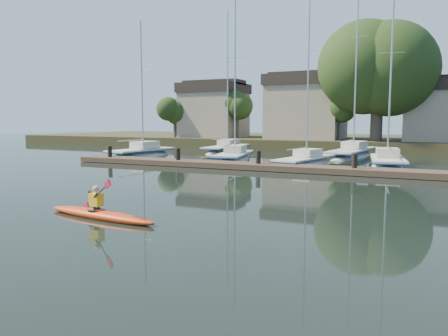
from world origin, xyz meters
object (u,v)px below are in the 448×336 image
at_px(sailboat_1, 234,163).
at_px(sailboat_2, 305,167).
at_px(dock, 304,168).
at_px(sailboat_6, 352,159).
at_px(sailboat_0, 142,159).
at_px(kayak, 99,213).
at_px(sailboat_5, 227,154).
at_px(sailboat_3, 387,169).

bearing_deg(sailboat_1, sailboat_2, -20.62).
bearing_deg(dock, sailboat_6, 85.36).
distance_m(dock, sailboat_0, 16.33).
relative_size(dock, sailboat_1, 2.49).
height_order(kayak, sailboat_1, sailboat_1).
height_order(dock, sailboat_1, sailboat_1).
height_order(kayak, sailboat_0, sailboat_0).
bearing_deg(kayak, sailboat_1, 108.02).
relative_size(sailboat_5, sailboat_6, 0.87).
bearing_deg(sailboat_2, sailboat_3, 23.44).
bearing_deg(sailboat_1, kayak, -90.19).
bearing_deg(sailboat_3, sailboat_1, 173.92).
distance_m(sailboat_0, sailboat_6, 18.22).
distance_m(dock, sailboat_6, 12.42).
distance_m(sailboat_3, sailboat_6, 7.88).
distance_m(kayak, dock, 15.57).
distance_m(sailboat_1, sailboat_5, 9.11).
relative_size(sailboat_2, sailboat_6, 0.78).
distance_m(sailboat_3, sailboat_5, 17.42).
xyz_separation_m(kayak, sailboat_3, (7.20, 20.58, -0.38)).
relative_size(dock, sailboat_3, 2.56).
distance_m(sailboat_2, sailboat_3, 5.53).
relative_size(dock, sailboat_2, 2.50).
height_order(kayak, sailboat_5, sailboat_5).
bearing_deg(sailboat_1, sailboat_0, 169.17).
relative_size(dock, sailboat_5, 2.26).
xyz_separation_m(sailboat_2, sailboat_5, (-10.23, 8.95, -0.02)).
height_order(kayak, sailboat_3, sailboat_3).
height_order(dock, sailboat_5, sailboat_5).
distance_m(sailboat_0, sailboat_5, 9.23).
bearing_deg(dock, sailboat_2, 103.60).
xyz_separation_m(sailboat_3, sailboat_5, (-15.62, 7.71, 0.01)).
bearing_deg(sailboat_5, sailboat_6, -2.90).
bearing_deg(sailboat_5, sailboat_0, -118.39).
distance_m(sailboat_5, sailboat_6, 12.23).
relative_size(kayak, sailboat_0, 0.36).
relative_size(sailboat_0, sailboat_1, 0.94).
distance_m(sailboat_1, sailboat_6, 10.81).
xyz_separation_m(sailboat_0, sailboat_2, (14.61, -0.82, 0.04)).
relative_size(sailboat_0, sailboat_3, 0.97).
height_order(kayak, sailboat_2, sailboat_2).
bearing_deg(sailboat_2, sailboat_6, 87.08).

